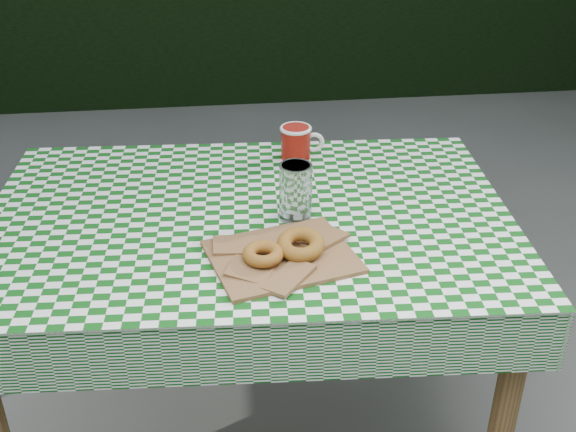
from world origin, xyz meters
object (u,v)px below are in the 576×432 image
object	(u,v)px
paper_bag	(282,256)
drinking_glass	(296,192)
table	(253,336)
coffee_mug	(296,142)

from	to	relation	value
paper_bag	drinking_glass	distance (m)	0.20
paper_bag	drinking_glass	xyz separation A→B (m)	(0.05, 0.18, 0.06)
table	drinking_glass	bearing A→B (deg)	-12.17
table	coffee_mug	size ratio (longest dim) A/B	7.60
coffee_mug	drinking_glass	bearing A→B (deg)	-92.54
drinking_glass	table	bearing A→B (deg)	164.60
table	drinking_glass	world-z (taller)	drinking_glass
paper_bag	drinking_glass	bearing A→B (deg)	73.66
table	coffee_mug	world-z (taller)	coffee_mug
table	coffee_mug	distance (m)	0.55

